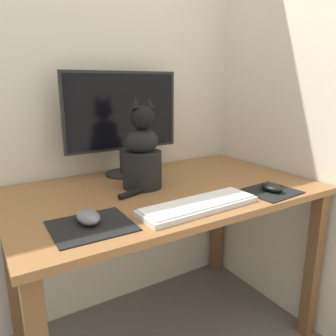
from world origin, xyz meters
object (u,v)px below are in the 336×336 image
Objects in this scene: keyboard at (199,205)px; cat at (142,155)px; monitor at (122,117)px; computer_mouse_right at (272,187)px; computer_mouse_left at (88,217)px.

keyboard is 1.22× the size of cat.
cat is (-0.05, 0.30, 0.12)m from keyboard.
monitor is 1.48× the size of cat.
cat reaches higher than keyboard.
cat is at bearing 141.52° from computer_mouse_right.
monitor reaches higher than cat.
monitor is at bearing 126.07° from computer_mouse_right.
computer_mouse_right is (0.34, -0.01, 0.01)m from keyboard.
computer_mouse_left is at bearing -125.45° from monitor.
computer_mouse_left is 0.70m from computer_mouse_right.
keyboard is (0.04, -0.51, -0.25)m from monitor.
monitor reaches higher than keyboard.
monitor reaches higher than computer_mouse_left.
computer_mouse_left is 0.29× the size of cat.
computer_mouse_left is at bearing 166.11° from keyboard.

